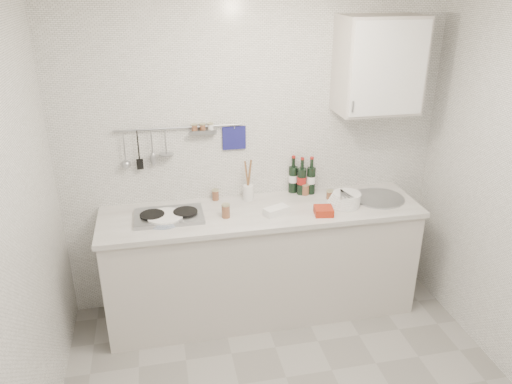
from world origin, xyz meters
TOP-DOWN VIEW (x-y plane):
  - back_wall at (0.00, 1.40)m, footprint 3.00×0.02m
  - wall_left at (-1.50, 0.00)m, footprint 0.02×2.80m
  - counter at (0.01, 1.10)m, footprint 2.44×0.64m
  - wall_rail at (-0.60, 1.37)m, footprint 0.98×0.09m
  - wall_cabinet at (0.90, 1.22)m, footprint 0.60×0.38m
  - plate_stack_hob at (-0.74, 1.06)m, footprint 0.29×0.28m
  - plate_stack_sink at (0.65, 1.06)m, footprint 0.27×0.26m
  - wine_bottles at (0.38, 1.34)m, footprint 0.21×0.13m
  - butter_dish at (0.08, 1.00)m, footprint 0.21×0.16m
  - strawberry_punnet at (0.43, 0.92)m, footprint 0.15×0.15m
  - utensil_crock at (-0.07, 1.30)m, footprint 0.08×0.08m
  - jar_a at (-0.32, 1.35)m, footprint 0.06×0.06m
  - jar_b at (0.40, 1.31)m, footprint 0.07×0.07m
  - jar_c at (0.57, 1.19)m, footprint 0.06×0.06m
  - jar_d at (-0.29, 1.03)m, footprint 0.06×0.06m

SIDE VIEW (x-z plane):
  - counter at x=0.01m, z-range -0.05..0.92m
  - plate_stack_hob at x=-0.74m, z-range 0.92..0.96m
  - butter_dish at x=0.08m, z-range 0.92..0.98m
  - strawberry_punnet at x=0.43m, z-range 0.92..0.98m
  - jar_c at x=0.57m, z-range 0.92..0.99m
  - plate_stack_sink at x=0.65m, z-range 0.92..1.01m
  - jar_a at x=-0.32m, z-range 0.92..1.01m
  - jar_b at x=0.40m, z-range 0.92..1.01m
  - jar_d at x=-0.29m, z-range 0.92..1.03m
  - utensil_crock at x=-0.07m, z-range 0.83..1.17m
  - wine_bottles at x=0.38m, z-range 0.92..1.23m
  - back_wall at x=0.00m, z-range 0.00..2.50m
  - wall_left at x=-1.50m, z-range 0.00..2.50m
  - wall_rail at x=-0.60m, z-range 1.26..1.60m
  - wall_cabinet at x=0.90m, z-range 1.60..2.30m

